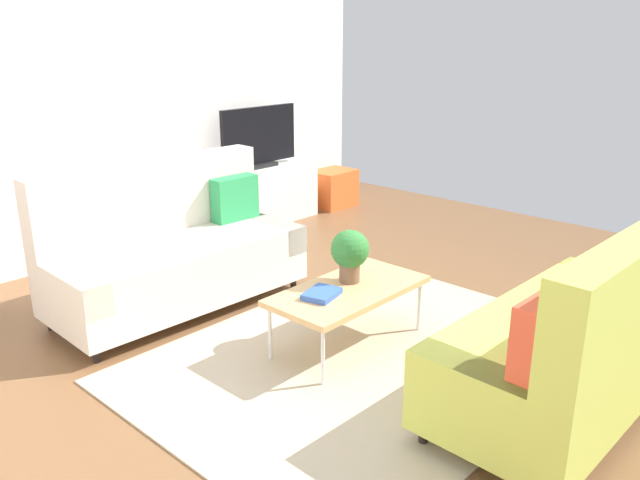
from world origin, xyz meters
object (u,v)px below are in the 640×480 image
object	(u,v)px
potted_plant	(350,252)
vase_1	(225,163)
coffee_table	(348,292)
couch_beige	(174,251)
tv_console	(260,195)
storage_trunk	(333,188)
tv	(259,138)
couch_green	(581,337)
bottle_0	(242,160)
table_book_0	(322,294)
vase_0	(213,167)

from	to	relation	value
potted_plant	vase_1	bearing A→B (deg)	68.18
coffee_table	vase_1	world-z (taller)	vase_1
couch_beige	tv_console	xyz separation A→B (m)	(1.92, 1.17, -0.12)
storage_trunk	tv	bearing A→B (deg)	175.84
couch_green	potted_plant	size ratio (longest dim) A/B	5.32
tv	vase_1	size ratio (longest dim) A/B	5.29
storage_trunk	vase_1	xyz separation A→B (m)	(-1.52, 0.15, 0.51)
vase_1	bottle_0	size ratio (longest dim) A/B	0.85
storage_trunk	bottle_0	bearing A→B (deg)	177.49
vase_1	bottle_0	world-z (taller)	bottle_0
table_book_0	vase_1	distance (m)	2.95
couch_beige	tv_console	world-z (taller)	couch_beige
couch_green	couch_beige	bearing A→B (deg)	104.57
vase_1	potted_plant	bearing A→B (deg)	-111.82
tv	couch_green	bearing A→B (deg)	-107.46
table_book_0	vase_1	size ratio (longest dim) A/B	1.27
tv_console	tv	xyz separation A→B (m)	(-0.00, -0.02, 0.63)
couch_green	potted_plant	distance (m)	1.52
tv_console	bottle_0	world-z (taller)	bottle_0
coffee_table	bottle_0	bearing A→B (deg)	63.52
storage_trunk	vase_0	xyz separation A→B (m)	(-1.68, 0.15, 0.50)
couch_beige	table_book_0	distance (m)	1.40
potted_plant	table_book_0	size ratio (longest dim) A/B	1.50
couch_beige	table_book_0	size ratio (longest dim) A/B	8.01
bottle_0	table_book_0	bearing A→B (deg)	-120.76
tv_console	vase_1	size ratio (longest dim) A/B	7.40
tv_console	storage_trunk	xyz separation A→B (m)	(1.10, -0.10, -0.10)
vase_0	coffee_table	bearing A→B (deg)	-109.98
couch_green	tv_console	xyz separation A→B (m)	(1.26, 4.01, -0.12)
coffee_table	vase_1	size ratio (longest dim) A/B	5.82
table_book_0	vase_1	world-z (taller)	vase_1
vase_0	vase_1	size ratio (longest dim) A/B	0.80
potted_plant	vase_0	size ratio (longest dim) A/B	2.40
coffee_table	tv_console	world-z (taller)	tv_console
potted_plant	tv	bearing A→B (deg)	59.93
tv	bottle_0	size ratio (longest dim) A/B	4.50
couch_beige	couch_green	bearing A→B (deg)	104.88
coffee_table	potted_plant	bearing A→B (deg)	37.49
couch_green	vase_1	xyz separation A→B (m)	(0.84, 4.06, 0.29)
tv_console	storage_trunk	size ratio (longest dim) A/B	2.69
tv_console	vase_0	xyz separation A→B (m)	(-0.58, 0.05, 0.40)
vase_0	bottle_0	distance (m)	0.33
couch_beige	couch_green	xyz separation A→B (m)	(0.67, -2.84, 0.00)
coffee_table	couch_beige	bearing A→B (deg)	105.16
couch_beige	tv_console	distance (m)	2.26
tv	table_book_0	distance (m)	3.14
table_book_0	vase_1	bearing A→B (deg)	62.65
couch_green	vase_1	size ratio (longest dim) A/B	10.15
potted_plant	bottle_0	size ratio (longest dim) A/B	1.62
couch_beige	coffee_table	xyz separation A→B (m)	(0.38, -1.42, -0.05)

